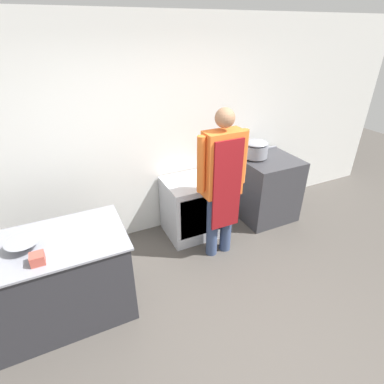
% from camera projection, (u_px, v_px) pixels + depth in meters
% --- Properties ---
extents(ground_plane, '(14.00, 14.00, 0.00)m').
position_uv_depth(ground_plane, '(232.00, 349.00, 2.67)').
color(ground_plane, '#4C4742').
extents(wall_back, '(8.00, 0.05, 2.70)m').
position_uv_depth(wall_back, '(148.00, 136.00, 3.68)').
color(wall_back, white).
rests_on(wall_back, ground_plane).
extents(prep_counter, '(1.36, 0.79, 0.88)m').
position_uv_depth(prep_counter, '(56.00, 281.00, 2.80)').
color(prep_counter, '#2D2D33').
rests_on(prep_counter, ground_plane).
extents(stove, '(0.77, 0.72, 0.94)m').
position_uv_depth(stove, '(266.00, 188.00, 4.37)').
color(stove, '#38383D').
rests_on(stove, ground_plane).
extents(fridge_unit, '(0.70, 0.62, 0.80)m').
position_uv_depth(fridge_unit, '(192.00, 207.00, 4.02)').
color(fridge_unit, silver).
rests_on(fridge_unit, ground_plane).
extents(person_cook, '(0.62, 0.24, 1.82)m').
position_uv_depth(person_cook, '(222.00, 178.00, 3.35)').
color(person_cook, '#38476B').
rests_on(person_cook, ground_plane).
extents(mixing_bowl, '(0.28, 0.28, 0.08)m').
position_uv_depth(mixing_bowl, '(23.00, 245.00, 2.51)').
color(mixing_bowl, gray).
rests_on(mixing_bowl, prep_counter).
extents(plastic_tub, '(0.11, 0.11, 0.09)m').
position_uv_depth(plastic_tub, '(37.00, 259.00, 2.35)').
color(plastic_tub, '#B24C3F').
rests_on(plastic_tub, prep_counter).
extents(stock_pot, '(0.34, 0.34, 0.23)m').
position_uv_depth(stock_pot, '(256.00, 149.00, 4.12)').
color(stock_pot, gray).
rests_on(stock_pot, stove).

